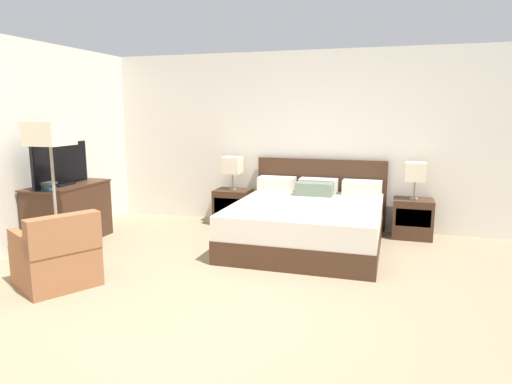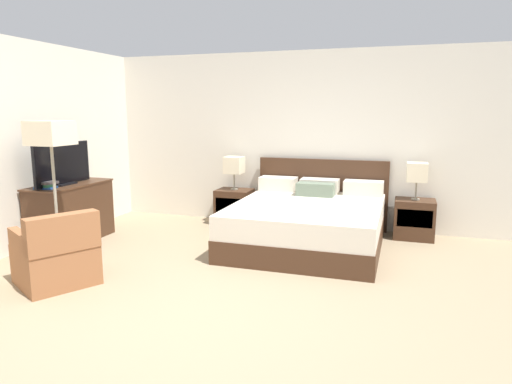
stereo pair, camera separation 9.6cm
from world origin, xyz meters
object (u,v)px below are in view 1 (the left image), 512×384
Objects in this scene: tv at (61,165)px; armchair_by_window at (57,258)px; book_blue_cover at (43,186)px; floor_lamp at (50,141)px; nightstand_right at (412,218)px; table_lamp_right at (415,172)px; nightstand_left at (233,207)px; table_lamp_left at (232,165)px; dresser at (69,213)px; bed at (308,222)px; book_small_top at (45,183)px; book_red_cover at (44,188)px.

tv is 1.04× the size of armchair_by_window.
book_blue_cover is 0.13× the size of floor_lamp.
armchair_by_window is at bearing -139.96° from nightstand_right.
table_lamp_right is at bearing 24.30° from book_blue_cover.
tv reaches higher than nightstand_left.
dresser is at bearing -137.92° from table_lamp_left.
table_lamp_right is at bearing 40.05° from armchair_by_window.
dresser is at bearing -165.35° from bed.
table_lamp_left is 2.47× the size of book_blue_cover.
book_small_top is at bearing -155.61° from nightstand_right.
book_small_top is at bearing 139.79° from floor_lamp.
nightstand_left is 2.68m from book_small_top.
floor_lamp is (0.51, -0.42, 0.61)m from book_red_cover.
table_lamp_left reaches higher than nightstand_left.
floor_lamp is at bearing -38.95° from book_blue_cover.
bed is 3.32m from book_red_cover.
dresser is at bearing -160.25° from table_lamp_right.
nightstand_right is 0.64m from table_lamp_right.
armchair_by_window is at bearing -53.30° from tv.
book_red_cover is at bearing -131.39° from table_lamp_left.
nightstand_right is at bearing -90.00° from table_lamp_right.
book_red_cover is at bearing 140.81° from floor_lamp.
book_red_cover is (-1.74, -1.97, 0.53)m from nightstand_left.
table_lamp_left is (-1.31, 0.77, 0.60)m from bed.
nightstand_left is 0.64m from table_lamp_left.
book_blue_cover reaches higher than dresser.
nightstand_right is 2.70m from table_lamp_left.
book_red_cover is 0.14× the size of floor_lamp.
book_small_top is at bearing -131.09° from table_lamp_left.
floor_lamp reaches higher than dresser.
nightstand_right is 4.82m from book_blue_cover.
book_red_cover is (-0.01, -0.31, -0.25)m from tv.
nightstand_left is 2.69m from book_blue_cover.
dresser is 1.39m from floor_lamp.
table_lamp_left reaches higher than dresser.
book_blue_cover reaches higher than book_red_cover.
table_lamp_left is at bearing 42.08° from dresser.
table_lamp_left is 2.17× the size of book_red_cover.
book_blue_cover is (-0.01, -0.41, 0.42)m from dresser.
nightstand_left is 1.07× the size of table_lamp_left.
tv reaches higher than book_small_top.
book_small_top is (-4.35, -1.97, -0.05)m from table_lamp_right.
table_lamp_left reaches higher than nightstand_right.
bed is 1.64m from table_lamp_right.
table_lamp_left reaches higher than book_blue_cover.
table_lamp_right reaches higher than bed.
floor_lamp reaches higher than tv.
nightstand_left is at bearing 43.74° from tv.
book_red_cover reaches higher than nightstand_left.
book_blue_cover is (-3.06, -1.20, 0.52)m from bed.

